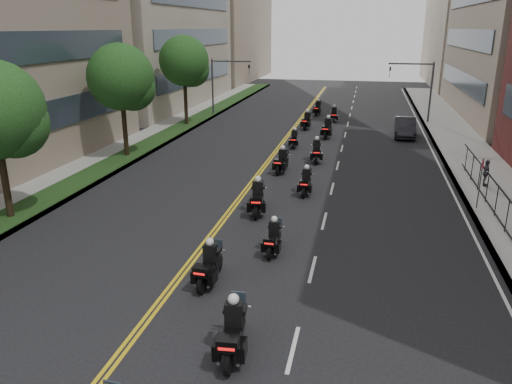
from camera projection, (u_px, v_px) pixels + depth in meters
sidewalk_right at (482, 173)px, 30.74m from camera, size 4.00×90.00×0.15m
sidewalk_left at (123, 153)px, 35.64m from camera, size 4.00×90.00×0.15m
grass_strip at (134, 152)px, 35.45m from camera, size 2.00×90.00×0.04m
street_trees at (79, 92)px, 27.92m from camera, size 4.40×38.40×7.98m
traffic_signal_right at (421, 83)px, 45.86m from camera, size 4.09×0.20×5.60m
traffic_signal_left at (222, 79)px, 49.75m from camera, size 4.09×0.20×5.60m
motorcycle_1 at (233, 333)px, 13.55m from camera, size 0.67×2.47×1.82m
motorcycle_2 at (209, 266)px, 17.41m from camera, size 0.56×2.29×1.69m
motorcycle_3 at (273, 239)px, 19.83m from camera, size 0.48×2.07×1.53m
motorcycle_4 at (258, 199)px, 23.98m from camera, size 0.76×2.52×1.86m
motorcycle_5 at (306, 183)px, 26.85m from camera, size 0.50×2.19×1.61m
motorcycle_6 at (282, 162)px, 30.83m from camera, size 0.68×2.29×1.69m
motorcycle_7 at (316, 152)px, 33.24m from camera, size 0.66×2.36×1.74m
motorcycle_8 at (294, 140)px, 37.28m from camera, size 0.50×2.06×1.52m
motorcycle_9 at (327, 129)px, 40.45m from camera, size 0.70×2.50×1.85m
motorcycle_10 at (307, 121)px, 43.95m from camera, size 0.66×2.36×1.74m
motorcycle_11 at (334, 115)px, 47.26m from camera, size 0.56×2.21×1.63m
motorcycle_12 at (318, 109)px, 50.90m from camera, size 0.66×2.26×1.67m
parked_sedan at (405, 127)px, 40.98m from camera, size 1.81×4.77×1.55m
pedestrian_c at (486, 173)px, 27.70m from camera, size 0.51×0.92×1.49m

